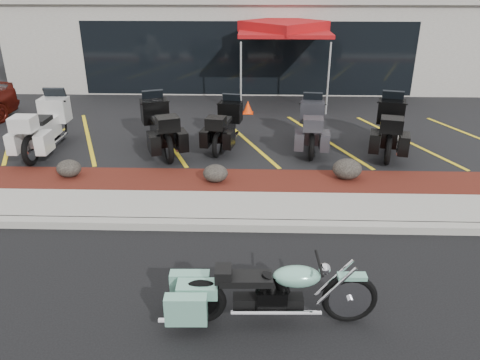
{
  "coord_description": "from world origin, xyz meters",
  "views": [
    {
      "loc": [
        0.23,
        -6.7,
        4.41
      ],
      "look_at": [
        -0.01,
        1.2,
        0.87
      ],
      "focal_mm": 35.0,
      "sensor_mm": 36.0,
      "label": 1
    }
  ],
  "objects_px": {
    "hero_cruiser": "(350,292)",
    "popup_canopy": "(284,29)",
    "traffic_cone": "(248,107)",
    "touring_white": "(58,114)"
  },
  "relations": [
    {
      "from": "hero_cruiser",
      "to": "touring_white",
      "type": "relative_size",
      "value": 1.13
    },
    {
      "from": "hero_cruiser",
      "to": "popup_canopy",
      "type": "height_order",
      "value": "popup_canopy"
    },
    {
      "from": "popup_canopy",
      "to": "touring_white",
      "type": "bearing_deg",
      "value": -162.09
    },
    {
      "from": "touring_white",
      "to": "traffic_cone",
      "type": "height_order",
      "value": "touring_white"
    },
    {
      "from": "traffic_cone",
      "to": "touring_white",
      "type": "bearing_deg",
      "value": -151.09
    },
    {
      "from": "touring_white",
      "to": "popup_canopy",
      "type": "relative_size",
      "value": 0.68
    },
    {
      "from": "traffic_cone",
      "to": "popup_canopy",
      "type": "relative_size",
      "value": 0.11
    },
    {
      "from": "touring_white",
      "to": "traffic_cone",
      "type": "relative_size",
      "value": 6.11
    },
    {
      "from": "touring_white",
      "to": "traffic_cone",
      "type": "distance_m",
      "value": 5.84
    },
    {
      "from": "hero_cruiser",
      "to": "traffic_cone",
      "type": "relative_size",
      "value": 6.91
    }
  ]
}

